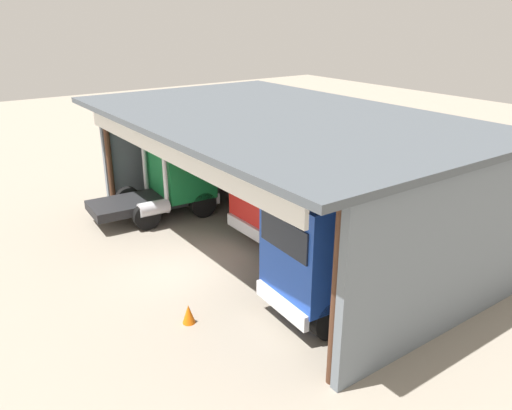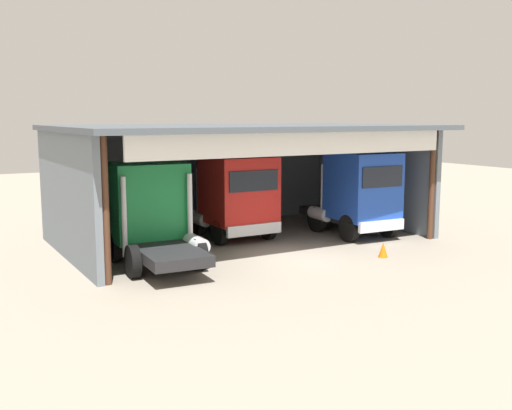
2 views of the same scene
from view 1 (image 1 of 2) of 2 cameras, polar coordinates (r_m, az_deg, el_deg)
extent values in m
plane|color=gray|center=(17.12, -8.07, -7.08)|extent=(80.00, 80.00, 0.00)
cube|color=slate|center=(21.06, 12.18, 4.83)|extent=(14.31, 0.24, 4.59)
cube|color=slate|center=(24.09, -7.51, 7.15)|extent=(0.24, 8.36, 4.59)
cube|color=slate|center=(13.86, 21.97, -4.92)|extent=(0.24, 8.36, 4.59)
cube|color=#474E55|center=(17.42, 2.14, 10.06)|extent=(14.91, 9.29, 0.20)
cylinder|color=#4C2D1E|center=(22.33, -16.36, 5.36)|extent=(0.24, 0.24, 4.59)
cylinder|color=#4C2D1E|center=(11.13, 9.12, -10.11)|extent=(0.24, 0.24, 4.59)
cube|color=white|center=(15.43, -10.10, 6.60)|extent=(12.88, 0.12, 0.90)
cube|color=#197F3D|center=(21.27, -8.52, 4.84)|extent=(2.68, 2.20, 2.73)
cube|color=black|center=(21.56, -6.04, 6.49)|extent=(2.17, 0.20, 0.82)
cube|color=silver|center=(22.14, -5.78, 1.63)|extent=(2.43, 0.31, 0.44)
cube|color=#232326|center=(21.05, -13.38, 0.19)|extent=(2.15, 3.82, 0.36)
cylinder|color=silver|center=(21.98, -12.50, 4.32)|extent=(0.18, 0.18, 2.66)
cylinder|color=silver|center=(19.91, -10.23, 2.74)|extent=(0.18, 0.18, 2.66)
cylinder|color=silver|center=(20.07, -11.53, -0.32)|extent=(0.63, 1.23, 0.56)
cylinder|color=black|center=(22.90, -8.51, 1.77)|extent=(0.37, 1.10, 1.08)
cylinder|color=black|center=(20.96, -6.02, 0.05)|extent=(0.37, 1.10, 1.08)
cylinder|color=black|center=(22.12, -14.30, 0.63)|extent=(0.37, 1.10, 1.08)
cylinder|color=black|center=(20.11, -12.28, -1.26)|extent=(0.37, 1.10, 1.08)
cube|color=red|center=(18.42, 2.41, 2.42)|extent=(2.59, 2.59, 2.74)
cube|color=black|center=(17.54, -0.96, 3.12)|extent=(2.19, 0.07, 0.82)
cube|color=silver|center=(18.22, -1.00, -2.73)|extent=(2.45, 0.17, 0.44)
cube|color=#232326|center=(19.90, 6.10, -0.65)|extent=(1.95, 2.99, 0.36)
cylinder|color=silver|center=(18.60, 8.09, 1.12)|extent=(0.18, 0.18, 2.44)
cylinder|color=silver|center=(20.26, 3.63, 2.96)|extent=(0.18, 0.18, 2.44)
cylinder|color=silver|center=(20.50, 3.36, 0.46)|extent=(0.57, 1.20, 0.56)
cylinder|color=black|center=(17.89, 3.24, -3.76)|extent=(0.31, 1.03, 1.02)
cylinder|color=black|center=(19.57, -0.88, -1.48)|extent=(0.31, 1.03, 1.02)
cylinder|color=black|center=(19.19, 8.31, -2.18)|extent=(0.31, 1.03, 1.02)
cylinder|color=black|center=(20.77, 4.03, -0.17)|extent=(0.31, 1.03, 1.02)
cube|color=#1E47B7|center=(13.67, 7.61, -4.16)|extent=(2.48, 2.70, 2.82)
cube|color=black|center=(12.73, 3.16, -3.51)|extent=(1.99, 0.17, 0.85)
cube|color=silver|center=(13.67, 2.88, -11.20)|extent=(2.23, 0.28, 0.44)
cube|color=#232326|center=(15.53, 12.91, -7.41)|extent=(1.95, 3.60, 0.36)
cylinder|color=silver|center=(14.09, 14.82, -5.79)|extent=(0.18, 0.18, 2.50)
cylinder|color=silver|center=(15.43, 9.19, -2.90)|extent=(0.18, 0.18, 2.50)
cylinder|color=silver|center=(15.95, 9.52, -5.86)|extent=(0.63, 1.23, 0.56)
cylinder|color=black|center=(13.52, 8.35, -12.60)|extent=(0.36, 1.15, 1.14)
cylinder|color=black|center=(14.87, 3.22, -9.01)|extent=(0.36, 1.15, 1.14)
cylinder|color=black|center=(15.02, 15.60, -9.51)|extent=(0.36, 1.15, 1.14)
cylinder|color=black|center=(16.25, 10.33, -6.57)|extent=(0.36, 1.15, 1.14)
cylinder|color=gold|center=(22.63, 3.94, 1.46)|extent=(0.58, 0.58, 0.89)
cube|color=#1E59A5|center=(18.85, 14.30, -3.13)|extent=(0.90, 0.60, 1.00)
cone|color=orange|center=(14.20, -7.66, -12.14)|extent=(0.36, 0.36, 0.56)
camera|label=2|loc=(27.85, -58.32, 5.20)|focal=41.84mm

